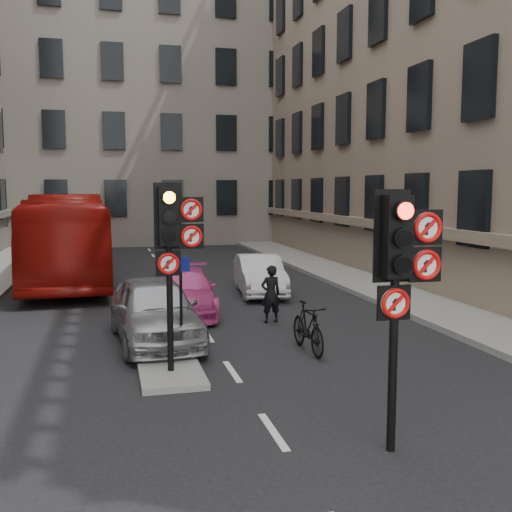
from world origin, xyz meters
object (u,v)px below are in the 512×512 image
signal_far (173,236)px  car_silver (155,310)px  signal_near (402,264)px  bus_red (69,237)px  motorcycle (308,327)px  car_white (260,275)px  car_pink (185,292)px  motorcyclist (271,294)px  info_sign (181,294)px

signal_far → car_silver: (-0.18, 2.67, -1.94)m
signal_near → bus_red: bearing=107.2°
signal_far → motorcycle: size_ratio=1.95×
car_white → car_pink: 3.86m
motorcyclist → info_sign: size_ratio=0.74×
car_silver → info_sign: bearing=-83.0°
bus_red → motorcycle: 13.41m
bus_red → info_sign: 12.69m
car_pink → motorcycle: 5.20m
bus_red → motorcyclist: bearing=-59.7°
motorcycle → motorcyclist: size_ratio=1.19×
bus_red → car_pink: bearing=-65.7°
bus_red → motorcyclist: 10.74m
signal_far → car_pink: bearing=81.0°
bus_red → motorcycle: bus_red is taller
signal_near → bus_red: size_ratio=0.30×
car_pink → motorcycle: size_ratio=2.37×
signal_far → car_white: 9.38m
signal_far → motorcyclist: size_ratio=2.31×
car_white → signal_far: bearing=-108.6°
car_white → motorcycle: car_white is taller
car_silver → bus_red: 10.76m
signal_near → car_silver: size_ratio=0.80×
motorcyclist → info_sign: info_sign is taller
car_pink → car_silver: bearing=-103.5°
signal_near → car_silver: signal_near is taller
signal_far → car_silver: bearing=93.9°
car_silver → info_sign: (0.39, -1.93, 0.71)m
car_silver → car_white: car_silver is taller
signal_far → signal_near: bearing=-57.0°
signal_far → car_white: (3.78, 8.33, -2.04)m
signal_near → car_silver: bearing=112.6°
motorcycle → info_sign: (-2.80, -0.27, 0.92)m
motorcyclist → car_pink: bearing=-47.3°
car_pink → motorcyclist: motorcyclist is taller
car_pink → bus_red: size_ratio=0.36×
car_white → car_pink: car_white is taller
car_white → motorcycle: 7.37m
bus_red → motorcycle: size_ratio=6.57×
signal_near → info_sign: 5.42m
car_silver → info_sign: info_sign is taller
motorcycle → info_sign: bearing=-176.6°
car_white → bus_red: bearing=149.5°
car_white → info_sign: size_ratio=1.92×
car_pink → info_sign: bearing=-91.9°
signal_far → bus_red: signal_far is taller
signal_far → car_pink: signal_far is taller
car_pink → signal_far: bearing=-93.0°
signal_near → motorcyclist: (0.40, 8.03, -1.81)m
car_white → car_pink: (-2.87, -2.57, -0.03)m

